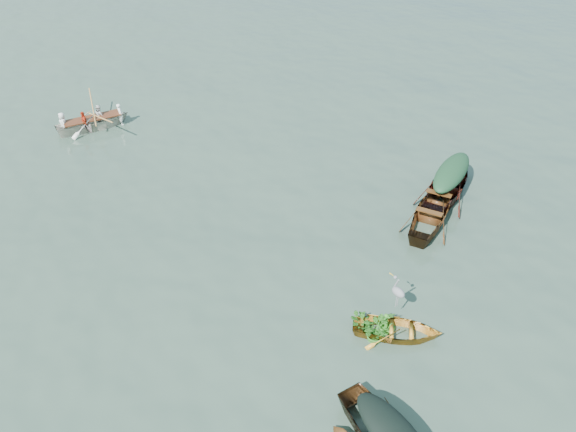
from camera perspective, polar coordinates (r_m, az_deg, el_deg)
name	(u,v)px	position (r m, az deg, el deg)	size (l,w,h in m)	color
ground	(345,245)	(16.84, 5.80, -2.98)	(140.00, 140.00, 0.00)	#374E40
yellow_dinghy	(396,335)	(14.44, 10.93, -11.83)	(1.17, 2.71, 0.70)	gold
green_tarp_boat	(447,195)	(19.67, 15.86, 2.10)	(1.58, 5.06, 1.23)	#43160F
open_wooden_boat	(431,220)	(18.33, 14.33, -0.39)	(1.45, 4.65, 1.10)	#5B3616
rowed_boat	(95,129)	(24.36, -19.06, 8.37)	(1.22, 4.06, 0.96)	white
green_tarp_cover	(452,173)	(19.22, 16.28, 4.26)	(0.87, 2.79, 0.52)	#1A3F23
thwart_benches	(434,205)	(18.00, 14.60, 1.07)	(0.87, 2.32, 0.04)	#442710
heron	(398,296)	(14.24, 11.09, -7.99)	(0.28, 0.40, 0.92)	gray
dinghy_weeds	(376,314)	(13.95, 8.96, -9.78)	(0.70, 0.90, 0.60)	#226C1C
rowers	(90,109)	(24.00, -19.46, 10.18)	(1.10, 2.85, 0.76)	white
oars	(92,117)	(24.14, -19.29, 9.43)	(2.60, 0.60, 0.06)	#A97B40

